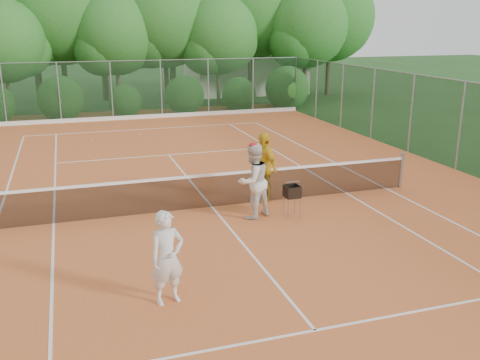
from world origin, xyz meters
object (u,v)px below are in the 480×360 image
Objects in this scene: ball_hopper at (292,192)px; player_yellow at (264,167)px; player_center_grp at (253,181)px; player_white at (167,258)px.

player_yellow is at bearing 101.54° from ball_hopper.
ball_hopper is at bearing -5.40° from player_yellow.
player_center_grp is at bearing 168.56° from ball_hopper.
ball_hopper is (3.87, 3.41, -0.20)m from player_white.
player_white is at bearing -128.20° from player_center_grp.
player_white is 0.87× the size of player_center_grp.
ball_hopper is (0.22, -1.51, -0.31)m from player_yellow.
player_white is at bearing -135.14° from ball_hopper.
player_center_grp is 2.36× the size of ball_hopper.
player_white is at bearing -50.08° from player_yellow.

